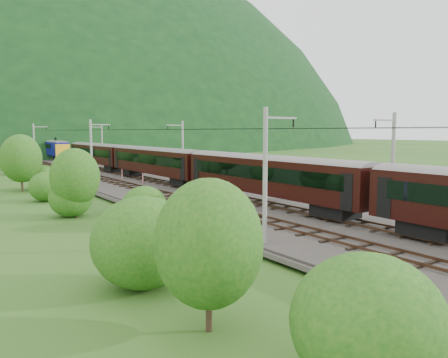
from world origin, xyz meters
TOP-DOWN VIEW (x-y plane):
  - ground at (0.00, 0.00)m, footprint 600.00×600.00m
  - railbed at (0.00, 10.00)m, footprint 14.00×220.00m
  - track_left at (-2.40, 10.00)m, footprint 2.40×220.00m
  - track_right at (2.40, 10.00)m, footprint 2.40×220.00m
  - catenary_left at (-6.12, 32.00)m, footprint 2.54×192.28m
  - catenary_right at (6.12, 32.00)m, footprint 2.54×192.28m
  - overhead_wires at (0.00, 10.00)m, footprint 4.83×198.00m
  - train at (2.40, 9.38)m, footprint 3.00×166.11m
  - hazard_post_near at (-0.16, 37.83)m, footprint 0.15×0.15m
  - hazard_post_far at (0.12, 31.52)m, footprint 0.14×0.14m
  - signal at (-3.85, 57.14)m, footprint 0.21×0.21m
  - vegetation_left at (-13.80, 13.21)m, footprint 13.89×145.34m
  - vegetation_right at (11.86, 4.93)m, footprint 6.40×97.43m

SIDE VIEW (x-z plane):
  - ground at x=0.00m, z-range 0.00..0.00m
  - railbed at x=0.00m, z-range 0.00..0.30m
  - track_left at x=-2.40m, z-range 0.24..0.51m
  - track_right at x=2.40m, z-range 0.24..0.51m
  - hazard_post_far at x=0.12m, z-range 0.30..1.62m
  - hazard_post_near at x=-0.16m, z-range 0.30..1.67m
  - vegetation_right at x=11.86m, z-range -0.07..2.46m
  - signal at x=-3.85m, z-range 0.47..2.37m
  - vegetation_left at x=-13.80m, z-range -0.99..6.09m
  - train at x=2.40m, z-range 0.94..6.16m
  - catenary_left at x=-6.12m, z-range 0.50..8.50m
  - catenary_right at x=6.12m, z-range 0.50..8.50m
  - overhead_wires at x=0.00m, z-range 7.08..7.12m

